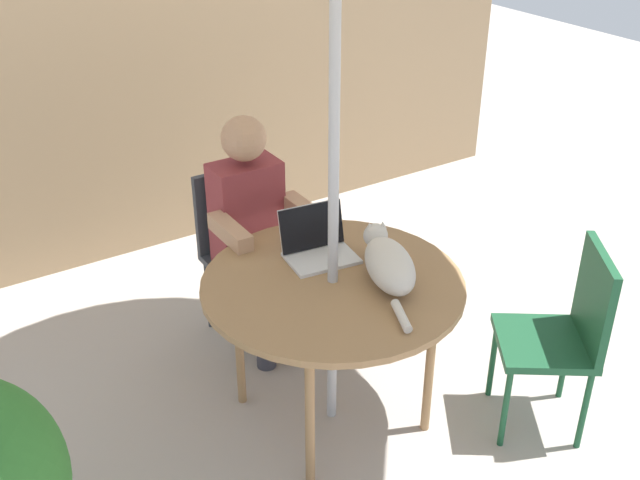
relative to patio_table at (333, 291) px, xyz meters
The scene contains 8 objects.
ground_plane 0.69m from the patio_table, ahead, with size 14.00×14.00×0.00m, color #ADA399.
fence_back 2.03m from the patio_table, 90.00° to the left, with size 5.46×0.08×1.80m, color #937756.
patio_table is the anchor object (origin of this frame).
chair_occupied 0.88m from the patio_table, 90.00° to the left, with size 0.40×0.40×0.90m.
chair_empty 1.03m from the patio_table, 34.72° to the right, with size 0.56×0.56×0.90m.
person_seated 0.71m from the patio_table, 90.00° to the left, with size 0.48×0.48×1.24m.
laptop 0.26m from the patio_table, 74.85° to the left, with size 0.33×0.29×0.21m.
cat 0.27m from the patio_table, 30.77° to the right, with size 0.34×0.61×0.17m.
Camera 1 is at (-1.52, -2.28, 2.46)m, focal length 42.78 mm.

